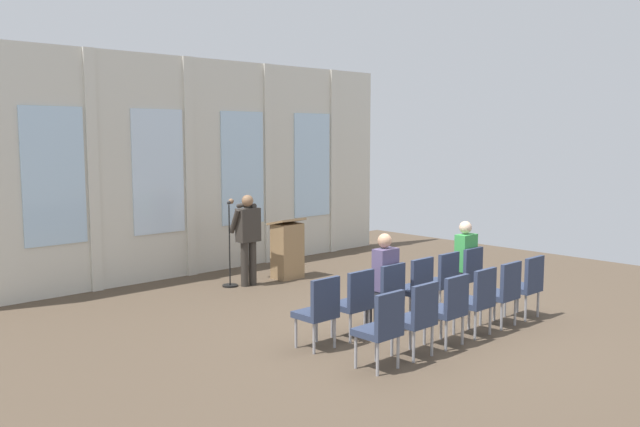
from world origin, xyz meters
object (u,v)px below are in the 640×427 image
object	(u,v)px
chair_r0_c5	(467,272)
chair_r1_c1	(417,315)
audience_r0_c5	(463,258)
chair_r1_c2	(449,306)
chair_r0_c0	(319,308)
chair_r0_c4	(442,278)
chair_r0_c3	(416,285)
lectern	(287,250)
chair_r1_c4	(503,290)
chair_r0_c2	(387,292)
chair_r1_c3	(478,297)
chair_r1_c0	(382,325)
chair_r0_c1	(355,300)
speaker	(248,233)
mic_stand	(230,268)
audience_r0_c2	(383,276)
chair_r1_c5	(527,283)

from	to	relation	value
chair_r0_c5	chair_r1_c1	size ratio (longest dim) A/B	1.00
audience_r0_c5	chair_r1_c2	bearing A→B (deg)	-149.77
chair_r1_c1	chair_r1_c2	size ratio (longest dim) A/B	1.00
chair_r0_c0	audience_r0_c5	xyz separation A→B (m)	(3.25, 0.08, 0.22)
chair_r0_c4	chair_r0_c0	bearing A→B (deg)	180.00
chair_r0_c3	chair_r0_c0	bearing A→B (deg)	180.00
lectern	chair_r1_c4	size ratio (longest dim) A/B	1.23
chair_r0_c0	chair_r0_c2	distance (m)	1.30
audience_r0_c5	chair_r0_c0	bearing A→B (deg)	-178.60
chair_r0_c4	chair_r1_c3	distance (m)	1.24
chair_r1_c3	chair_r0_c0	bearing A→B (deg)	151.55
chair_r1_c0	chair_r1_c3	bearing A→B (deg)	0.00
audience_r0_c5	chair_r1_c2	size ratio (longest dim) A/B	1.44
chair_r1_c2	chair_r0_c1	bearing A→B (deg)	121.60
speaker	chair_r0_c0	xyz separation A→B (m)	(-1.57, -3.55, -0.42)
mic_stand	chair_r0_c5	bearing A→B (deg)	-62.00
chair_r0_c2	chair_r1_c4	distance (m)	1.68
mic_stand	audience_r0_c2	xyz separation A→B (m)	(0.02, -3.62, 0.41)
audience_r0_c5	chair_r1_c3	xyz separation A→B (m)	(-1.30, -1.14, -0.22)
audience_r0_c5	lectern	bearing A→B (deg)	102.38
chair_r0_c0	chair_r1_c5	world-z (taller)	same
chair_r0_c0	lectern	bearing A→B (deg)	54.71
lectern	audience_r0_c5	world-z (taller)	audience_r0_c5
lectern	chair_r1_c4	bearing A→B (deg)	-88.67
chair_r0_c2	chair_r0_c3	distance (m)	0.65
chair_r0_c5	chair_r1_c5	size ratio (longest dim) A/B	1.00
chair_r1_c0	chair_r0_c0	bearing A→B (deg)	90.00
chair_r1_c4	chair_r0_c5	bearing A→B (deg)	58.40
chair_r0_c0	chair_r1_c4	size ratio (longest dim) A/B	1.00
audience_r0_c2	chair_r1_c3	size ratio (longest dim) A/B	1.44
lectern	chair_r0_c1	world-z (taller)	lectern
chair_r0_c5	audience_r0_c2	bearing A→B (deg)	177.67
audience_r0_c5	chair_r1_c3	bearing A→B (deg)	-138.85
speaker	audience_r0_c5	distance (m)	3.86
mic_stand	chair_r1_c4	world-z (taller)	mic_stand
audience_r0_c2	chair_r1_c1	distance (m)	1.33
chair_r0_c0	audience_r0_c2	size ratio (longest dim) A/B	0.69
chair_r0_c3	chair_r1_c1	xyz separation A→B (m)	(-1.30, -1.06, 0.00)
audience_r0_c5	chair_r1_c2	world-z (taller)	audience_r0_c5
mic_stand	chair_r1_c4	bearing A→B (deg)	-74.52
chair_r0_c1	chair_r0_c2	world-z (taller)	same
mic_stand	chair_r1_c2	size ratio (longest dim) A/B	1.65
audience_r0_c2	chair_r1_c0	bearing A→B (deg)	-138.85
speaker	audience_r0_c2	bearing A→B (deg)	-94.50
audience_r0_c2	chair_r0_c5	size ratio (longest dim) A/B	1.44
lectern	chair_r1_c1	xyz separation A→B (m)	(-1.84, -4.58, -0.02)
chair_r1_c1	chair_r1_c2	distance (m)	0.65
chair_r0_c4	chair_r1_c4	size ratio (longest dim) A/B	1.00
mic_stand	chair_r0_c3	distance (m)	3.77
speaker	chair_r0_c1	distance (m)	3.69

